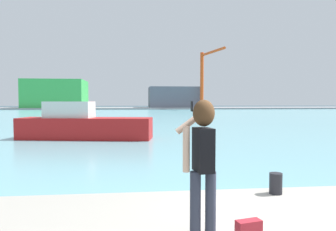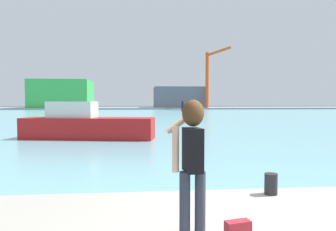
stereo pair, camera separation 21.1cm
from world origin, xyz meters
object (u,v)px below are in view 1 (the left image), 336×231
object	(u,v)px
harbor_bollard	(276,183)
port_crane	(205,72)
warehouse_left	(56,94)
person_photographer	(202,152)
handbag	(249,230)
boat_moored	(83,125)
warehouse_right	(173,97)

from	to	relation	value
harbor_bollard	port_crane	xyz separation A→B (m)	(17.37, 81.05, 9.74)
port_crane	warehouse_left	bearing A→B (deg)	169.58
person_photographer	handbag	size ratio (longest dim) A/B	5.44
person_photographer	port_crane	world-z (taller)	port_crane
warehouse_left	boat_moored	bearing A→B (deg)	-75.47
harbor_bollard	warehouse_right	size ratio (longest dim) A/B	0.03
warehouse_left	port_crane	xyz separation A→B (m)	(42.59, -7.83, 5.99)
warehouse_right	port_crane	distance (m)	13.89
handbag	harbor_bollard	size ratio (longest dim) A/B	0.82
person_photographer	port_crane	size ratio (longest dim) A/B	0.11
person_photographer	boat_moored	distance (m)	15.28
handbag	boat_moored	xyz separation A→B (m)	(-4.39, 14.98, 0.21)
harbor_bollard	boat_moored	bearing A→B (deg)	112.99
boat_moored	warehouse_right	distance (m)	78.55
boat_moored	person_photographer	bearing A→B (deg)	-65.32
boat_moored	warehouse_left	xyz separation A→B (m)	(-19.62, 75.69, 3.62)
handbag	harbor_bollard	bearing A→B (deg)	56.12
harbor_bollard	port_crane	world-z (taller)	port_crane
person_photographer	warehouse_left	world-z (taller)	warehouse_left
person_photographer	boat_moored	bearing A→B (deg)	7.92
handbag	port_crane	size ratio (longest dim) A/B	0.02
warehouse_left	warehouse_right	bearing A→B (deg)	2.21
harbor_bollard	warehouse_right	distance (m)	90.77
person_photographer	port_crane	xyz separation A→B (m)	(19.13, 82.64, 8.87)
person_photographer	warehouse_right	xyz separation A→B (m)	(11.30, 91.81, 1.97)
boat_moored	port_crane	size ratio (longest dim) A/B	0.50
person_photographer	handbag	xyz separation A→B (m)	(0.55, -0.21, -0.95)
handbag	port_crane	bearing A→B (deg)	77.36
person_photographer	warehouse_right	distance (m)	92.52
person_photographer	harbor_bollard	world-z (taller)	person_photographer
handbag	warehouse_right	distance (m)	92.69
person_photographer	boat_moored	size ratio (longest dim) A/B	0.22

